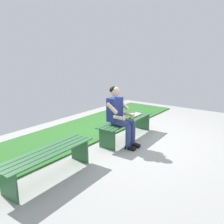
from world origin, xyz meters
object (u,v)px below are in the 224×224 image
object	(u,v)px
person_seated	(119,114)
bench_far	(49,157)
book_open	(135,115)
bench_near	(127,123)
apple	(130,117)

from	to	relation	value
person_seated	bench_far	bearing A→B (deg)	-3.23
bench_far	book_open	bearing A→B (deg)	-179.42
bench_near	bench_far	xyz separation A→B (m)	(2.23, 0.00, -0.01)
bench_near	bench_far	size ratio (longest dim) A/B	1.11
person_seated	apple	size ratio (longest dim) A/B	14.94
bench_far	apple	xyz separation A→B (m)	(-2.30, 0.03, 0.15)
bench_far	person_seated	bearing A→B (deg)	176.77
bench_near	apple	bearing A→B (deg)	158.65
person_seated	apple	world-z (taller)	person_seated
bench_near	person_seated	bearing A→B (deg)	12.58
person_seated	book_open	world-z (taller)	person_seated
person_seated	apple	distance (m)	0.56
apple	book_open	size ratio (longest dim) A/B	0.20
apple	book_open	distance (m)	0.33
bench_far	person_seated	size ratio (longest dim) A/B	1.33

